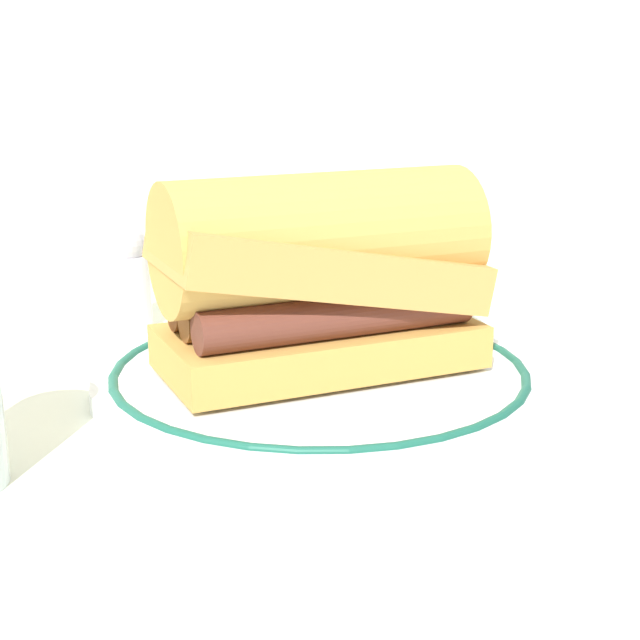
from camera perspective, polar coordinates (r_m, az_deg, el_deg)
name	(u,v)px	position (r m, az deg, el deg)	size (l,w,h in m)	color
ground_plane	(357,381)	(0.63, 2.20, -3.59)	(1.50, 1.50, 0.00)	silver
plate	(320,377)	(0.61, 0.00, -3.34)	(0.28, 0.28, 0.01)	white
sausage_sandwich	(320,273)	(0.60, 0.00, 2.78)	(0.20, 0.11, 0.12)	gold
salt_shaker	(128,278)	(0.75, -11.17, 2.41)	(0.03, 0.03, 0.08)	white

